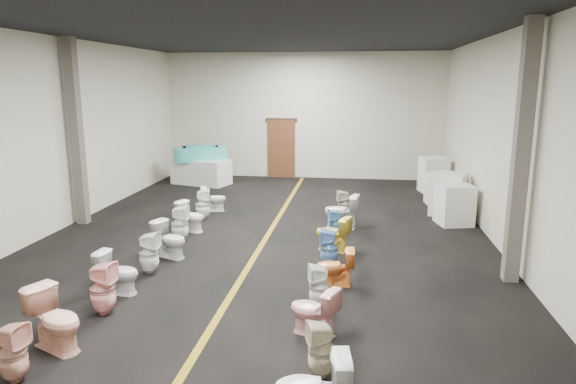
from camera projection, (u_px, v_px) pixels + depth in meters
name	position (u px, v px, depth m)	size (l,w,h in m)	color
floor	(263.00, 243.00, 11.24)	(16.00, 16.00, 0.00)	black
ceiling	(261.00, 29.00, 10.29)	(16.00, 16.00, 0.00)	black
wall_back	(303.00, 116.00, 18.51)	(10.00, 10.00, 0.00)	beige
wall_front	(7.00, 292.00, 3.02)	(10.00, 10.00, 0.00)	beige
wall_left	(42.00, 137.00, 11.44)	(16.00, 16.00, 0.00)	beige
wall_right	(511.00, 145.00, 10.09)	(16.00, 16.00, 0.00)	beige
aisle_stripe	(263.00, 243.00, 11.24)	(0.12, 15.60, 0.01)	#7F6512
back_door	(281.00, 149.00, 18.81)	(1.00, 0.10, 2.10)	#562D19
door_frame	(281.00, 120.00, 18.60)	(1.15, 0.08, 0.10)	#331C11
column_left	(76.00, 133.00, 12.37)	(0.25, 0.25, 4.50)	#59544C
column_right	(521.00, 155.00, 8.67)	(0.25, 0.25, 4.50)	#59544C
display_table	(201.00, 172.00, 17.67)	(1.92, 0.96, 0.85)	white
bathtub	(201.00, 153.00, 17.53)	(1.76, 1.13, 0.55)	#3FB6AC
appliance_crate_a	(454.00, 205.00, 12.64)	(0.77, 0.77, 1.00)	silver
appliance_crate_b	(448.00, 194.00, 13.51)	(0.82, 0.82, 1.12)	silver
appliance_crate_c	(441.00, 189.00, 14.66)	(0.80, 0.80, 0.91)	silver
appliance_crate_d	(433.00, 175.00, 16.33)	(0.78, 0.78, 1.12)	white
toilet_left_1	(12.00, 353.00, 5.97)	(0.33, 0.34, 0.74)	#E5A48C
toilet_left_2	(56.00, 319.00, 6.70)	(0.47, 0.82, 0.83)	#FFB99E
toilet_left_3	(103.00, 288.00, 7.71)	(0.37, 0.38, 0.83)	#FAB1AA
toilet_left_4	(118.00, 273.00, 8.51)	(0.40, 0.71, 0.72)	silver
toilet_left_5	(149.00, 253.00, 9.37)	(0.35, 0.36, 0.79)	white
toilet_left_6	(170.00, 239.00, 10.27)	(0.41, 0.73, 0.74)	silver
toilet_left_7	(180.00, 224.00, 11.26)	(0.37, 0.38, 0.82)	white
toilet_left_8	(191.00, 216.00, 12.07)	(0.40, 0.70, 0.71)	white
toilet_left_9	(202.00, 204.00, 13.06)	(0.36, 0.37, 0.80)	white
toilet_left_10	(213.00, 199.00, 13.95)	(0.38, 0.67, 0.68)	white
toilet_right_2	(321.00, 350.00, 6.07)	(0.32, 0.33, 0.71)	beige
toilet_right_3	(314.00, 311.00, 7.09)	(0.40, 0.70, 0.72)	#F8AEB0
toilet_right_4	(319.00, 287.00, 7.93)	(0.32, 0.33, 0.72)	white
toilet_right_5	(335.00, 267.00, 8.84)	(0.37, 0.65, 0.66)	orange
toilet_right_6	(329.00, 248.00, 9.72)	(0.34, 0.34, 0.75)	#679BD1
toilet_right_7	(333.00, 234.00, 10.64)	(0.42, 0.73, 0.75)	yellow
toilet_right_8	(336.00, 224.00, 11.48)	(0.31, 0.31, 0.68)	#68A5DA
toilet_right_9	(341.00, 211.00, 12.30)	(0.46, 0.82, 0.83)	white
toilet_right_10	(344.00, 204.00, 13.22)	(0.33, 0.34, 0.73)	beige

